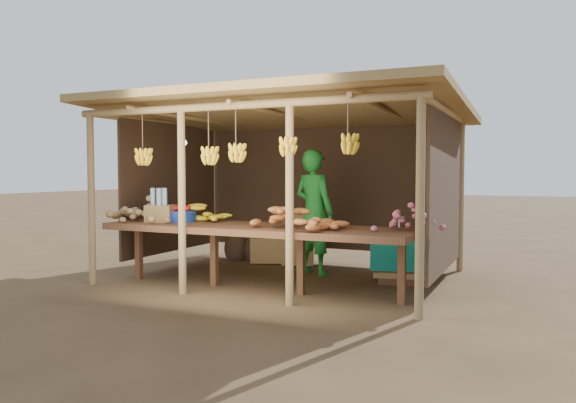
% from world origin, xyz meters
% --- Properties ---
extents(ground, '(60.00, 60.00, 0.00)m').
position_xyz_m(ground, '(0.00, 0.00, 0.00)').
color(ground, brown).
rests_on(ground, ground).
extents(stall_structure, '(4.70, 3.50, 2.43)m').
position_xyz_m(stall_structure, '(0.00, -0.04, 1.92)').
color(stall_structure, '#A38354').
rests_on(stall_structure, ground).
extents(counter, '(3.90, 1.05, 0.80)m').
position_xyz_m(counter, '(0.00, -0.95, 0.74)').
color(counter, brown).
rests_on(counter, ground).
extents(potato_heap, '(1.13, 0.86, 0.37)m').
position_xyz_m(potato_heap, '(-1.60, -1.07, 0.98)').
color(potato_heap, '#92734B').
rests_on(potato_heap, counter).
extents(sweet_potato_heap, '(1.12, 0.77, 0.36)m').
position_xyz_m(sweet_potato_heap, '(0.60, -1.18, 0.98)').
color(sweet_potato_heap, '#AE602C').
rests_on(sweet_potato_heap, counter).
extents(onion_heap, '(0.84, 0.60, 0.35)m').
position_xyz_m(onion_heap, '(1.90, -0.90, 0.98)').
color(onion_heap, '#BE5C70').
rests_on(onion_heap, counter).
extents(banana_pile, '(0.70, 0.46, 0.35)m').
position_xyz_m(banana_pile, '(-0.99, -0.64, 0.98)').
color(banana_pile, yellow).
rests_on(banana_pile, counter).
extents(tomato_basin, '(0.41, 0.41, 0.22)m').
position_xyz_m(tomato_basin, '(-1.18, -0.85, 0.89)').
color(tomato_basin, navy).
rests_on(tomato_basin, counter).
extents(bottle_box, '(0.41, 0.35, 0.45)m').
position_xyz_m(bottle_box, '(-1.39, -1.00, 0.97)').
color(bottle_box, olive).
rests_on(bottle_box, counter).
extents(vendor, '(0.75, 0.61, 1.78)m').
position_xyz_m(vendor, '(0.23, 0.38, 0.89)').
color(vendor, '#1B7D27').
rests_on(vendor, ground).
extents(tarp_crate, '(0.86, 0.78, 0.88)m').
position_xyz_m(tarp_crate, '(1.54, 0.34, 0.36)').
color(tarp_crate, brown).
rests_on(tarp_crate, ground).
extents(carton_stack, '(1.16, 0.57, 0.79)m').
position_xyz_m(carton_stack, '(-0.45, 0.96, 0.35)').
color(carton_stack, olive).
rests_on(carton_stack, ground).
extents(burlap_sacks, '(0.79, 0.41, 0.56)m').
position_xyz_m(burlap_sacks, '(-1.22, 1.04, 0.24)').
color(burlap_sacks, '#473121').
rests_on(burlap_sacks, ground).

